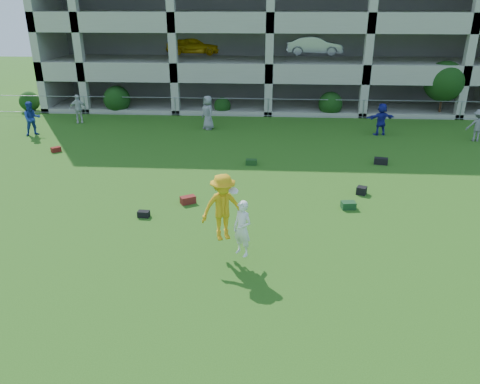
# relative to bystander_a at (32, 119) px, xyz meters

# --- Properties ---
(ground) EXTENTS (100.00, 100.00, 0.00)m
(ground) POSITION_rel_bystander_a_xyz_m (12.96, -13.85, -0.94)
(ground) COLOR #235114
(ground) RESTS_ON ground
(bystander_a) EXTENTS (1.15, 1.11, 1.87)m
(bystander_a) POSITION_rel_bystander_a_xyz_m (0.00, 0.00, 0.00)
(bystander_a) COLOR #213C99
(bystander_a) RESTS_ON ground
(bystander_b) EXTENTS (1.09, 0.76, 1.72)m
(bystander_b) POSITION_rel_bystander_a_xyz_m (1.44, 2.89, -0.07)
(bystander_b) COLOR silver
(bystander_b) RESTS_ON ground
(bystander_c) EXTENTS (1.05, 1.13, 1.94)m
(bystander_c) POSITION_rel_bystander_a_xyz_m (9.51, 1.93, 0.04)
(bystander_c) COLOR gray
(bystander_c) RESTS_ON ground
(bystander_d) EXTENTS (1.72, 0.93, 1.77)m
(bystander_d) POSITION_rel_bystander_a_xyz_m (19.24, 1.32, -0.05)
(bystander_d) COLOR #202395
(bystander_d) RESTS_ON ground
(bystander_f) EXTENTS (1.17, 0.77, 1.70)m
(bystander_f) POSITION_rel_bystander_a_xyz_m (24.09, 0.42, -0.08)
(bystander_f) COLOR slate
(bystander_f) RESTS_ON ground
(bag_red_a) EXTENTS (0.63, 0.54, 0.28)m
(bag_red_a) POSITION_rel_bystander_a_xyz_m (10.12, -8.72, -0.80)
(bag_red_a) COLOR maroon
(bag_red_a) RESTS_ON ground
(bag_black_b) EXTENTS (0.42, 0.28, 0.22)m
(bag_black_b) POSITION_rel_bystander_a_xyz_m (8.77, -9.97, -0.83)
(bag_black_b) COLOR black
(bag_black_b) RESTS_ON ground
(bag_green_c) EXTENTS (0.54, 0.41, 0.26)m
(bag_green_c) POSITION_rel_bystander_a_xyz_m (16.03, -8.80, -0.81)
(bag_green_c) COLOR #14371F
(bag_green_c) RESTS_ON ground
(crate_d) EXTENTS (0.46, 0.46, 0.30)m
(crate_d) POSITION_rel_bystander_a_xyz_m (16.74, -7.40, -0.79)
(crate_d) COLOR black
(crate_d) RESTS_ON ground
(bag_black_e) EXTENTS (0.65, 0.41, 0.30)m
(bag_black_e) POSITION_rel_bystander_a_xyz_m (18.25, -3.75, -0.79)
(bag_black_e) COLOR black
(bag_black_e) RESTS_ON ground
(bag_red_f) EXTENTS (0.52, 0.51, 0.24)m
(bag_red_f) POSITION_rel_bystander_a_xyz_m (2.51, -2.90, -0.82)
(bag_red_f) COLOR #590F10
(bag_red_f) RESTS_ON ground
(bag_green_g) EXTENTS (0.51, 0.32, 0.25)m
(bag_green_g) POSITION_rel_bystander_a_xyz_m (12.29, -4.21, -0.81)
(bag_green_g) COLOR #163714
(bag_green_g) RESTS_ON ground
(frisbee_contest) EXTENTS (1.68, 1.42, 2.24)m
(frisbee_contest) POSITION_rel_bystander_a_xyz_m (11.92, -12.52, 0.57)
(frisbee_contest) COLOR gold
(frisbee_contest) RESTS_ON ground
(parking_garage) EXTENTS (30.00, 14.00, 12.00)m
(parking_garage) POSITION_rel_bystander_a_xyz_m (12.96, 13.85, 5.08)
(parking_garage) COLOR #9E998C
(parking_garage) RESTS_ON ground
(fence) EXTENTS (36.06, 0.06, 1.20)m
(fence) POSITION_rel_bystander_a_xyz_m (12.96, 5.15, -0.32)
(fence) COLOR gray
(fence) RESTS_ON ground
(shrub_row) EXTENTS (34.38, 2.52, 3.50)m
(shrub_row) POSITION_rel_bystander_a_xyz_m (17.55, 5.85, 0.57)
(shrub_row) COLOR #163D11
(shrub_row) RESTS_ON ground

